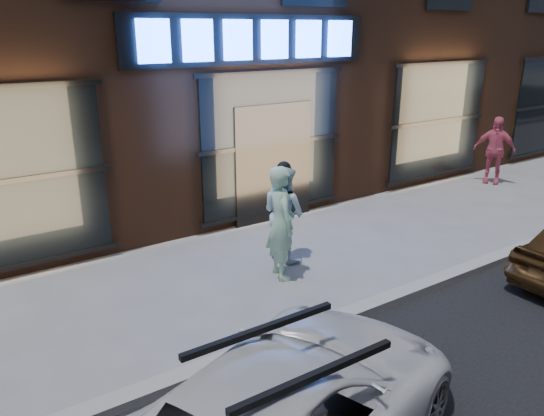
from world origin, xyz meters
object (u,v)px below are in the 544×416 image
Objects in this scene: white_suv at (286,412)px; man_bowtie at (281,223)px; man_cap at (284,213)px; passerby at (494,150)px.

man_bowtie is at bearing -52.63° from white_suv.
passerby is (7.19, 0.89, 0.03)m from man_cap.
white_suv is (-2.19, -3.23, -0.34)m from man_bowtie.
passerby is 0.41× the size of white_suv.
man_cap is at bearing -113.25° from passerby.
white_suv is at bearing 159.81° from man_bowtie.
man_bowtie is 1.11× the size of man_cap.
man_cap is at bearing -53.32° from white_suv.
man_cap is 7.25m from passerby.
passerby is 10.91m from white_suv.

